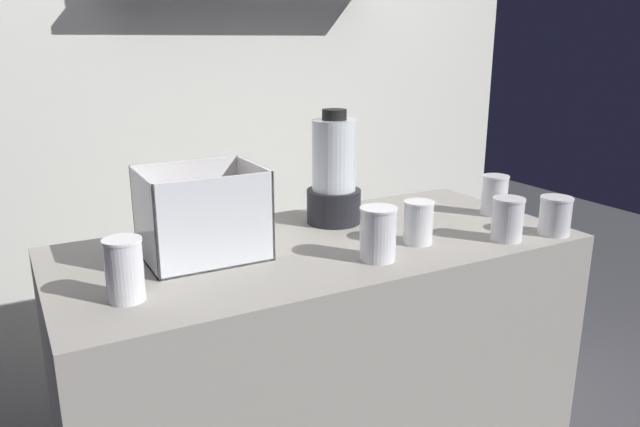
# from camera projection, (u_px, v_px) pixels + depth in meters

# --- Properties ---
(counter) EXTENTS (1.40, 0.64, 0.90)m
(counter) POSITION_uv_depth(u_px,v_px,m) (320.00, 388.00, 1.76)
(counter) COLOR #9E998E
(counter) RESTS_ON ground_plane
(back_wall_unit) EXTENTS (2.60, 0.24, 2.50)m
(back_wall_unit) POSITION_uv_depth(u_px,v_px,m) (220.00, 87.00, 2.18)
(back_wall_unit) COLOR silver
(back_wall_unit) RESTS_ON ground_plane
(carrot_display_bin) EXTENTS (0.29, 0.24, 0.23)m
(carrot_display_bin) POSITION_uv_depth(u_px,v_px,m) (205.00, 228.00, 1.51)
(carrot_display_bin) COLOR white
(carrot_display_bin) RESTS_ON counter
(blender_pitcher) EXTENTS (0.16, 0.16, 0.34)m
(blender_pitcher) POSITION_uv_depth(u_px,v_px,m) (334.00, 177.00, 1.78)
(blender_pitcher) COLOR black
(blender_pitcher) RESTS_ON counter
(juice_cup_pomegranate_far_left) EXTENTS (0.08, 0.08, 0.14)m
(juice_cup_pomegranate_far_left) POSITION_uv_depth(u_px,v_px,m) (125.00, 273.00, 1.25)
(juice_cup_pomegranate_far_left) COLOR white
(juice_cup_pomegranate_far_left) RESTS_ON counter
(juice_cup_beet_left) EXTENTS (0.09, 0.09, 0.13)m
(juice_cup_beet_left) POSITION_uv_depth(u_px,v_px,m) (378.00, 236.00, 1.49)
(juice_cup_beet_left) COLOR white
(juice_cup_beet_left) RESTS_ON counter
(juice_cup_mango_middle) EXTENTS (0.08, 0.08, 0.12)m
(juice_cup_mango_middle) POSITION_uv_depth(u_px,v_px,m) (418.00, 225.00, 1.61)
(juice_cup_mango_middle) COLOR white
(juice_cup_mango_middle) RESTS_ON counter
(juice_cup_mango_right) EXTENTS (0.09, 0.09, 0.12)m
(juice_cup_mango_right) POSITION_uv_depth(u_px,v_px,m) (507.00, 221.00, 1.64)
(juice_cup_mango_right) COLOR white
(juice_cup_mango_right) RESTS_ON counter
(juice_cup_beet_far_right) EXTENTS (0.08, 0.08, 0.12)m
(juice_cup_beet_far_right) POSITION_uv_depth(u_px,v_px,m) (495.00, 197.00, 1.88)
(juice_cup_beet_far_right) COLOR white
(juice_cup_beet_far_right) RESTS_ON counter
(juice_cup_pomegranate_rightmost) EXTENTS (0.09, 0.09, 0.11)m
(juice_cup_pomegranate_rightmost) POSITION_uv_depth(u_px,v_px,m) (555.00, 218.00, 1.69)
(juice_cup_pomegranate_rightmost) COLOR white
(juice_cup_pomegranate_rightmost) RESTS_ON counter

